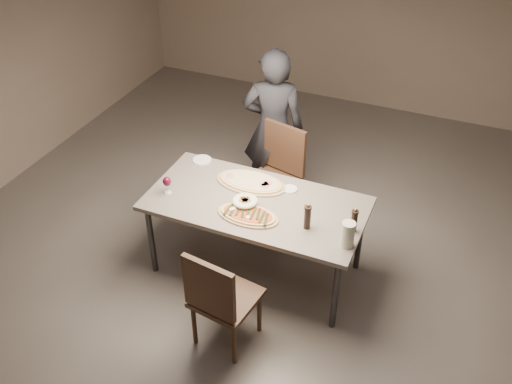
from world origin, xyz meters
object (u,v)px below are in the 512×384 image
at_px(ham_pizza, 251,182).
at_px(diner, 273,129).
at_px(zucchini_pizza, 248,215).
at_px(pepper_mill_left, 354,221).
at_px(bread_basket, 245,202).
at_px(dining_table, 256,207).
at_px(chair_near, 219,297).
at_px(chair_far, 277,171).
at_px(carafe, 348,234).

bearing_deg(ham_pizza, diner, 119.07).
xyz_separation_m(zucchini_pizza, pepper_mill_left, (0.82, 0.15, 0.09)).
bearing_deg(ham_pizza, zucchini_pizza, -49.65).
xyz_separation_m(ham_pizza, bread_basket, (0.08, -0.31, 0.03)).
bearing_deg(dining_table, ham_pizza, 122.52).
height_order(dining_table, diner, diner).
bearing_deg(chair_near, pepper_mill_left, 56.18).
bearing_deg(diner, chair_far, 102.17).
relative_size(dining_table, pepper_mill_left, 8.34).
relative_size(bread_basket, carafe, 0.97).
relative_size(dining_table, carafe, 8.49).
height_order(pepper_mill_left, chair_near, pepper_mill_left).
xyz_separation_m(dining_table, pepper_mill_left, (0.83, -0.05, 0.16)).
bearing_deg(carafe, chair_far, 133.30).
height_order(dining_table, chair_far, chair_far).
xyz_separation_m(dining_table, zucchini_pizza, (0.01, -0.20, 0.07)).
bearing_deg(bread_basket, pepper_mill_left, 2.92).
xyz_separation_m(bread_basket, chair_far, (-0.05, 0.86, -0.24)).
height_order(zucchini_pizza, ham_pizza, zucchini_pizza).
distance_m(dining_table, carafe, 0.88).
xyz_separation_m(dining_table, chair_near, (0.08, -0.88, -0.17)).
bearing_deg(diner, dining_table, 87.40).
relative_size(zucchini_pizza, pepper_mill_left, 2.36).
relative_size(carafe, chair_far, 0.21).
xyz_separation_m(dining_table, ham_pizza, (-0.14, 0.22, 0.07)).
height_order(zucchini_pizza, pepper_mill_left, pepper_mill_left).
height_order(dining_table, pepper_mill_left, pepper_mill_left).
relative_size(zucchini_pizza, carafe, 2.41).
bearing_deg(chair_far, dining_table, 111.53).
bearing_deg(ham_pizza, dining_table, -37.27).
bearing_deg(carafe, pepper_mill_left, 90.00).
distance_m(dining_table, chair_far, 0.78).
bearing_deg(zucchini_pizza, carafe, 14.73).
bearing_deg(chair_near, zucchini_pizza, 103.93).
xyz_separation_m(carafe, chair_near, (-0.75, -0.65, -0.33)).
bearing_deg(chair_far, carafe, 146.99).
relative_size(carafe, chair_near, 0.23).
bearing_deg(dining_table, diner, 104.33).
bearing_deg(chair_far, ham_pizza, 100.02).
xyz_separation_m(chair_far, diner, (-0.17, 0.30, 0.26)).
distance_m(dining_table, chair_near, 0.90).
distance_m(pepper_mill_left, chair_near, 1.16).
xyz_separation_m(dining_table, chair_far, (-0.11, 0.76, -0.14)).
relative_size(dining_table, ham_pizza, 2.88).
height_order(ham_pizza, pepper_mill_left, pepper_mill_left).
distance_m(dining_table, bread_basket, 0.15).
distance_m(pepper_mill_left, carafe, 0.18).
height_order(chair_near, diner, diner).
relative_size(dining_table, diner, 1.10).
bearing_deg(chair_near, diner, 108.57).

